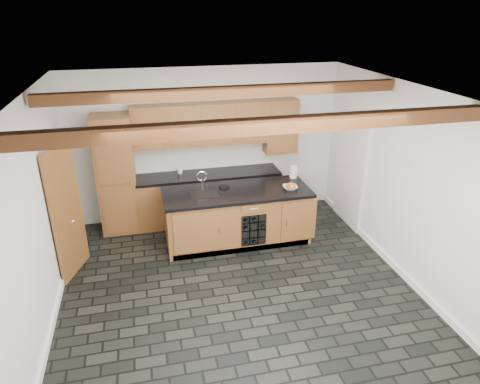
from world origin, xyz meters
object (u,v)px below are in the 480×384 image
at_px(kitchen_scale, 224,186).
at_px(fruit_bowl, 290,188).
at_px(paper_towel, 293,172).
at_px(island, 237,216).

xyz_separation_m(kitchen_scale, fruit_bowl, (1.06, -0.32, 0.01)).
xyz_separation_m(fruit_bowl, paper_towel, (0.23, 0.49, 0.08)).
height_order(island, paper_towel, paper_towel).
distance_m(island, fruit_bowl, 1.02).
xyz_separation_m(island, kitchen_scale, (-0.18, 0.19, 0.49)).
relative_size(island, kitchen_scale, 14.23).
distance_m(island, kitchen_scale, 0.56).
xyz_separation_m(island, paper_towel, (1.11, 0.36, 0.57)).
bearing_deg(kitchen_scale, paper_towel, -3.65).
distance_m(kitchen_scale, fruit_bowl, 1.11).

